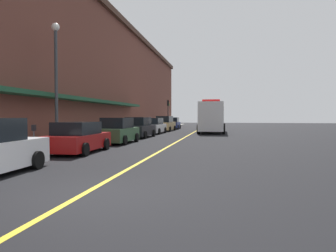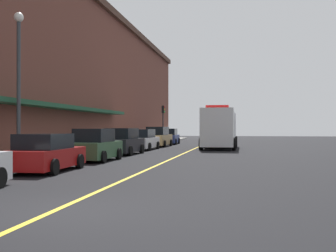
# 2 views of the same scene
# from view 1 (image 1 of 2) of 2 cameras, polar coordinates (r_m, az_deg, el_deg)

# --- Properties ---
(ground_plane) EXTENTS (112.00, 112.00, 0.00)m
(ground_plane) POSITION_cam_1_polar(r_m,az_deg,el_deg) (31.87, 4.39, -1.51)
(ground_plane) COLOR black
(sidewalk_left) EXTENTS (2.40, 70.00, 0.15)m
(sidewalk_left) POSITION_cam_1_polar(r_m,az_deg,el_deg) (33.08, -6.35, -1.26)
(sidewalk_left) COLOR #9E9B93
(sidewalk_left) RESTS_ON ground
(lane_center_stripe) EXTENTS (0.16, 70.00, 0.01)m
(lane_center_stripe) POSITION_cam_1_polar(r_m,az_deg,el_deg) (31.87, 4.39, -1.50)
(lane_center_stripe) COLOR gold
(lane_center_stripe) RESTS_ON ground
(brick_building_left) EXTENTS (14.16, 64.00, 12.42)m
(brick_building_left) POSITION_cam_1_polar(r_m,az_deg,el_deg) (35.39, -19.03, 8.81)
(brick_building_left) COLOR brown
(brick_building_left) RESTS_ON ground
(parked_car_1) EXTENTS (2.18, 4.52, 1.58)m
(parked_car_1) POSITION_cam_1_polar(r_m,az_deg,el_deg) (16.15, -16.63, -2.21)
(parked_car_1) COLOR maroon
(parked_car_1) RESTS_ON ground
(parked_car_2) EXTENTS (2.07, 4.21, 1.78)m
(parked_car_2) POSITION_cam_1_polar(r_m,az_deg,el_deg) (21.12, -9.46, -1.00)
(parked_car_2) COLOR #2D5133
(parked_car_2) RESTS_ON ground
(parked_car_3) EXTENTS (2.23, 4.47, 1.79)m
(parked_car_3) POSITION_cam_1_polar(r_m,az_deg,el_deg) (26.60, -5.54, -0.38)
(parked_car_3) COLOR black
(parked_car_3) RESTS_ON ground
(parked_car_4) EXTENTS (2.10, 4.77, 1.69)m
(parked_car_4) POSITION_cam_1_polar(r_m,az_deg,el_deg) (32.42, -2.71, -0.04)
(parked_car_4) COLOR silver
(parked_car_4) RESTS_ON ground
(parked_car_5) EXTENTS (2.17, 4.86, 1.90)m
(parked_car_5) POSITION_cam_1_polar(r_m,az_deg,el_deg) (38.00, -0.57, 0.37)
(parked_car_5) COLOR #A5844C
(parked_car_5) RESTS_ON ground
(parked_car_6) EXTENTS (2.25, 4.73, 1.71)m
(parked_car_6) POSITION_cam_1_polar(r_m,az_deg,el_deg) (43.89, 0.85, 0.47)
(parked_car_6) COLOR navy
(parked_car_6) RESTS_ON ground
(box_truck) EXTENTS (2.97, 8.61, 3.62)m
(box_truck) POSITION_cam_1_polar(r_m,az_deg,el_deg) (34.75, 8.40, 1.61)
(box_truck) COLOR silver
(box_truck) RESTS_ON ground
(parking_meter_0) EXTENTS (0.14, 0.18, 1.33)m
(parking_meter_0) POSITION_cam_1_polar(r_m,az_deg,el_deg) (15.26, -24.15, -1.35)
(parking_meter_0) COLOR #4C4C51
(parking_meter_0) RESTS_ON sidewalk_left
(parking_meter_1) EXTENTS (0.14, 0.18, 1.33)m
(parking_meter_1) POSITION_cam_1_polar(r_m,az_deg,el_deg) (28.61, -7.24, 0.22)
(parking_meter_1) COLOR #4C4C51
(parking_meter_1) RESTS_ON sidewalk_left
(parking_meter_2) EXTENTS (0.14, 0.18, 1.33)m
(parking_meter_2) POSITION_cam_1_polar(r_m,az_deg,el_deg) (39.38, -2.34, 0.68)
(parking_meter_2) COLOR #4C4C51
(parking_meter_2) RESTS_ON sidewalk_left
(street_lamp_left) EXTENTS (0.44, 0.44, 6.94)m
(street_lamp_left) POSITION_cam_1_polar(r_m,az_deg,el_deg) (18.24, -20.51, 9.71)
(street_lamp_left) COLOR #33383D
(street_lamp_left) RESTS_ON sidewalk_left
(traffic_light_near) EXTENTS (0.38, 0.36, 4.30)m
(traffic_light_near) POSITION_cam_1_polar(r_m,az_deg,el_deg) (47.93, 0.02, 3.40)
(traffic_light_near) COLOR #232326
(traffic_light_near) RESTS_ON sidewalk_left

